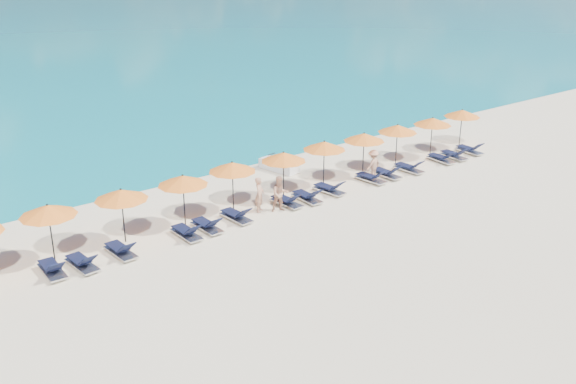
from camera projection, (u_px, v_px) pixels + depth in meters
ground at (334, 241)px, 25.68m from camera, size 1400.00×1400.00×0.00m
jetski at (279, 165)px, 33.81m from camera, size 1.21×2.34×0.79m
beachgoer_a at (259, 195)px, 28.32m from camera, size 0.69×0.66×1.59m
beachgoer_b at (280, 194)px, 28.35m from camera, size 0.90×0.71×1.62m
beachgoer_c at (373, 164)px, 32.52m from camera, size 1.02×0.59×1.50m
umbrella_2 at (48, 210)px, 23.35m from camera, size 2.10×2.10×2.28m
umbrella_3 at (121, 195)px, 24.87m from camera, size 2.10×2.10×2.28m
umbrella_4 at (183, 180)px, 26.43m from camera, size 2.10×2.10×2.28m
umbrella_5 at (232, 167)px, 28.08m from camera, size 2.10×2.10×2.28m
umbrella_6 at (283, 157)px, 29.47m from camera, size 2.10×2.10×2.28m
umbrella_7 at (324, 146)px, 31.17m from camera, size 2.10×2.10×2.28m
umbrella_8 at (364, 137)px, 32.59m from camera, size 2.10×2.10×2.28m
umbrella_9 at (398, 129)px, 34.16m from camera, size 2.10×2.10×2.28m
umbrella_10 at (433, 121)px, 35.62m from camera, size 2.10×2.10×2.28m
umbrella_11 at (462, 113)px, 37.42m from camera, size 2.10×2.10×2.28m
lounger_3 at (52, 269)px, 22.89m from camera, size 0.68×1.72×0.66m
lounger_4 at (82, 263)px, 23.35m from camera, size 0.76×1.75×0.66m
lounger_5 at (121, 250)px, 24.33m from camera, size 0.71×1.73×0.66m
lounger_6 at (187, 232)px, 25.87m from camera, size 0.63×1.71×0.66m
lounger_7 at (207, 225)px, 26.53m from camera, size 0.66×1.71×0.66m
lounger_8 at (236, 216)px, 27.52m from camera, size 0.71×1.73×0.66m
lounger_9 at (287, 201)px, 29.13m from camera, size 0.74×1.74×0.66m
lounger_10 at (307, 197)px, 29.64m from camera, size 0.68×1.72×0.66m
lounger_11 at (330, 189)px, 30.63m from camera, size 0.79×1.75×0.66m
lounger_12 at (371, 178)px, 32.14m from camera, size 0.76×1.74×0.66m
lounger_13 at (387, 173)px, 32.81m from camera, size 0.63×1.70×0.66m
lounger_14 at (409, 168)px, 33.63m from camera, size 0.69×1.72×0.66m
lounger_15 at (442, 158)px, 35.19m from camera, size 0.76×1.75×0.66m
lounger_16 at (454, 155)px, 35.76m from camera, size 0.78×1.75×0.66m
lounger_17 at (470, 149)px, 36.72m from camera, size 0.75×1.74×0.66m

